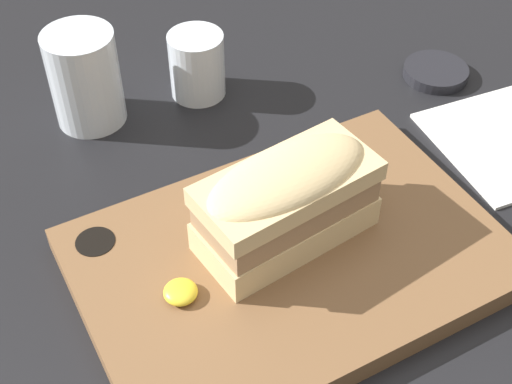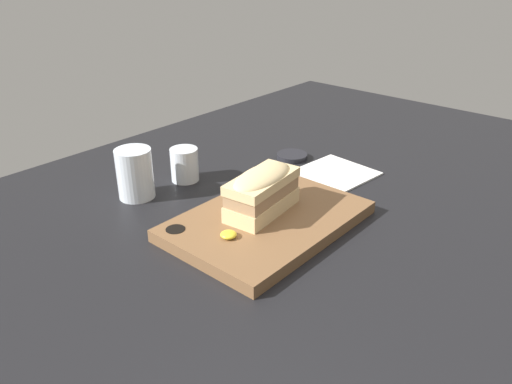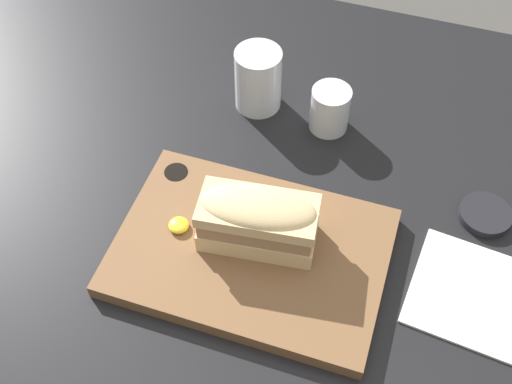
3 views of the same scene
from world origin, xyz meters
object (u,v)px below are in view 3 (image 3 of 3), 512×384
sandwich (258,219)px  napkin (470,293)px  water_glass (258,83)px  wine_glass (330,110)px  serving_board (250,252)px  condiment_dish (485,215)px

sandwich → napkin: size_ratio=0.95×
water_glass → wine_glass: bearing=-6.3°
water_glass → napkin: 45.26cm
wine_glass → water_glass: bearing=173.7°
serving_board → napkin: size_ratio=2.13×
sandwich → water_glass: size_ratio=1.53×
serving_board → condiment_dish: (29.69, 16.68, -0.55)cm
sandwich → wine_glass: 25.99cm
sandwich → wine_glass: bearing=82.3°
sandwich → condiment_dish: (29.16, 15.05, -6.30)cm
water_glass → napkin: bearing=-33.7°
serving_board → sandwich: 6.00cm
serving_board → water_glass: size_ratio=3.43×
water_glass → wine_glass: water_glass is taller
serving_board → napkin: (29.20, 3.50, -0.98)cm
sandwich → wine_glass: (3.45, 25.53, -3.46)cm
water_glass → condiment_dish: bearing=-17.3°
serving_board → condiment_dish: size_ratio=4.82×
serving_board → water_glass: (-8.26, 28.52, 3.39)cm
serving_board → wine_glass: bearing=81.7°
water_glass → condiment_dish: (37.94, -11.83, -3.94)cm
serving_board → wine_glass: size_ratio=4.86×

